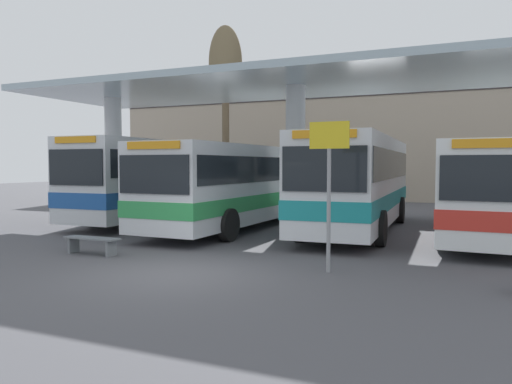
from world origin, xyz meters
The scene contains 11 objects.
ground_plane centered at (0.00, 0.00, 0.00)m, with size 100.00×100.00×0.00m, color #4C4C51.
townhouse_backdrop centered at (0.00, 24.26, 5.33)m, with size 40.00×0.58×9.15m.
station_canopy centered at (0.00, 7.89, 4.90)m, with size 21.62×6.92×5.52m.
transit_bus_left_bay centered at (-6.40, 9.61, 1.90)m, with size 2.91×12.29×3.40m.
transit_bus_center_bay centered at (-2.28, 8.00, 1.75)m, with size 2.94×11.22×3.12m.
transit_bus_right_bay centered at (2.13, 8.80, 1.88)m, with size 3.09×11.07×3.37m.
transit_bus_far_right_bay centered at (6.56, 9.20, 1.71)m, with size 2.98×11.43×3.06m.
waiting_bench_mid_platform centered at (-3.40, 1.06, 0.34)m, with size 1.63×0.44×0.46m.
info_sign_platform centered at (3.06, 1.46, 2.38)m, with size 0.90×0.09×3.38m.
poplar_tree_behind_left centered at (-7.61, 17.08, 8.08)m, with size 1.96×1.96×10.60m.
parked_car_street centered at (-8.76, 19.80, 1.04)m, with size 4.25×2.14×2.13m.
Camera 1 is at (6.06, -9.35, 2.42)m, focal length 35.00 mm.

